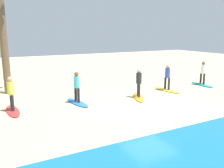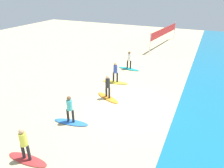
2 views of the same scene
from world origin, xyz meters
name	(u,v)px [view 2 (image 2 of 2)]	position (x,y,z in m)	size (l,w,h in m)	color
ground_plane	(128,106)	(0.00, 0.00, 0.00)	(60.00, 60.00, 0.00)	#CCB789
surfboard_teal	(129,69)	(-6.42, -2.32, 0.04)	(2.10, 0.56, 0.09)	teal
surfer_teal	(129,59)	(-6.42, -2.32, 1.04)	(0.32, 0.46, 1.64)	#232328
surfboard_yellow	(115,82)	(-3.05, -2.23, 0.04)	(2.10, 0.56, 0.09)	yellow
surfer_yellow	(115,71)	(-3.05, -2.23, 1.04)	(0.32, 0.46, 1.64)	#232328
surfboard_orange	(108,98)	(-0.39, -1.62, 0.04)	(2.10, 0.56, 0.09)	orange
surfer_orange	(108,85)	(-0.39, -1.62, 1.04)	(0.32, 0.43, 1.64)	#232328
surfboard_blue	(71,122)	(3.16, -2.27, 0.04)	(2.10, 0.56, 0.09)	blue
surfer_blue	(70,107)	(3.16, -2.27, 1.04)	(0.32, 0.46, 1.64)	#232328
surfboard_red	(28,159)	(6.41, -2.39, 0.04)	(2.10, 0.56, 0.09)	red
surfer_red	(24,142)	(6.41, -2.39, 1.04)	(0.32, 0.46, 1.64)	#232328
volleyball_net	(164,32)	(-16.40, -1.30, 1.79)	(9.02, 1.27, 2.50)	silver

